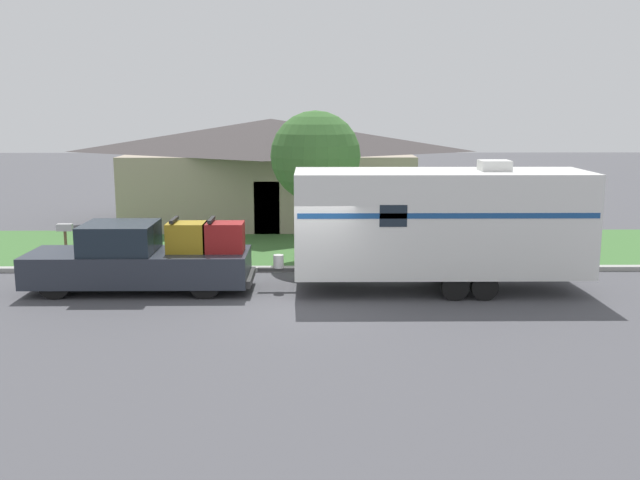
# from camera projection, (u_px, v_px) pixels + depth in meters

# --- Properties ---
(ground_plane) EXTENTS (120.00, 120.00, 0.00)m
(ground_plane) POSITION_uv_depth(u_px,v_px,m) (306.00, 305.00, 18.15)
(ground_plane) COLOR #47474C
(curb_strip) EXTENTS (80.00, 0.30, 0.14)m
(curb_strip) POSITION_uv_depth(u_px,v_px,m) (307.00, 269.00, 21.83)
(curb_strip) COLOR #999993
(curb_strip) RESTS_ON ground_plane
(lawn_strip) EXTENTS (80.00, 7.00, 0.03)m
(lawn_strip) POSITION_uv_depth(u_px,v_px,m) (308.00, 247.00, 25.42)
(lawn_strip) COLOR #3D6B33
(lawn_strip) RESTS_ON ground_plane
(house_across_street) EXTENTS (12.70, 7.81, 4.44)m
(house_across_street) POSITION_uv_depth(u_px,v_px,m) (271.00, 168.00, 31.11)
(house_across_street) COLOR gray
(house_across_street) RESTS_ON ground_plane
(pickup_truck) EXTENTS (6.09, 1.97, 2.00)m
(pickup_truck) POSITION_uv_depth(u_px,v_px,m) (142.00, 259.00, 19.39)
(pickup_truck) COLOR black
(pickup_truck) RESTS_ON ground_plane
(travel_trailer) EXTENTS (8.89, 2.47, 3.56)m
(travel_trailer) POSITION_uv_depth(u_px,v_px,m) (440.00, 222.00, 19.30)
(travel_trailer) COLOR black
(travel_trailer) RESTS_ON ground_plane
(mailbox) EXTENTS (0.48, 0.20, 1.37)m
(mailbox) POSITION_uv_depth(u_px,v_px,m) (65.00, 234.00, 22.24)
(mailbox) COLOR brown
(mailbox) RESTS_ON ground_plane
(tree_in_yard) EXTENTS (2.90, 2.90, 4.85)m
(tree_in_yard) POSITION_uv_depth(u_px,v_px,m) (316.00, 157.00, 22.88)
(tree_in_yard) COLOR brown
(tree_in_yard) RESTS_ON ground_plane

